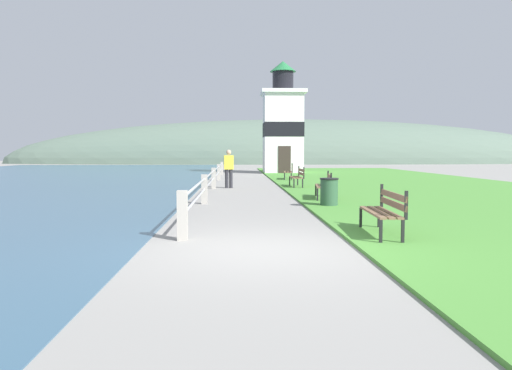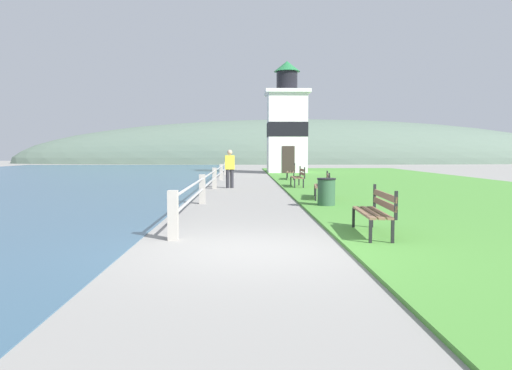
% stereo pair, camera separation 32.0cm
% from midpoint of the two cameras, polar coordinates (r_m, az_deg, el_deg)
% --- Properties ---
extents(ground_plane, '(160.00, 160.00, 0.00)m').
position_cam_midpoint_polar(ground_plane, '(8.12, 0.78, -7.51)').
color(ground_plane, gray).
extents(grass_verge, '(12.00, 46.05, 0.06)m').
position_cam_midpoint_polar(grass_verge, '(24.63, 17.17, 0.02)').
color(grass_verge, '#4C8E38').
rests_on(grass_verge, ground_plane).
extents(seawall_railing, '(0.18, 25.27, 0.90)m').
position_cam_midpoint_polar(seawall_railing, '(21.55, -4.34, 1.01)').
color(seawall_railing, '#A8A399').
rests_on(seawall_railing, ground_plane).
extents(park_bench_near, '(0.57, 1.81, 0.94)m').
position_cam_midpoint_polar(park_bench_near, '(9.55, 14.53, -2.66)').
color(park_bench_near, brown).
rests_on(park_bench_near, ground_plane).
extents(park_bench_midway, '(0.69, 1.78, 0.94)m').
position_cam_midpoint_polar(park_bench_midway, '(16.52, 8.29, 0.12)').
color(park_bench_midway, brown).
rests_on(park_bench_midway, ground_plane).
extents(park_bench_far, '(0.49, 1.63, 0.94)m').
position_cam_midpoint_polar(park_bench_far, '(21.95, 5.35, 1.05)').
color(park_bench_far, brown).
rests_on(park_bench_far, ground_plane).
extents(park_bench_by_lighthouse, '(0.65, 1.76, 0.94)m').
position_cam_midpoint_polar(park_bench_by_lighthouse, '(27.84, 4.47, 1.64)').
color(park_bench_by_lighthouse, brown).
rests_on(park_bench_by_lighthouse, ground_plane).
extents(lighthouse, '(3.23, 3.23, 8.24)m').
position_cam_midpoint_polar(lighthouse, '(37.25, 3.78, 6.76)').
color(lighthouse, white).
rests_on(lighthouse, ground_plane).
extents(person_strolling, '(0.43, 0.26, 1.68)m').
position_cam_midpoint_polar(person_strolling, '(21.89, -2.60, 2.03)').
color(person_strolling, '#28282D').
rests_on(person_strolling, ground_plane).
extents(trash_bin, '(0.54, 0.54, 0.84)m').
position_cam_midpoint_polar(trash_bin, '(14.44, 8.67, -0.87)').
color(trash_bin, '#2D5138').
rests_on(trash_bin, ground_plane).
extents(distant_hillside, '(80.00, 16.00, 12.00)m').
position_cam_midpoint_polar(distant_hillside, '(69.17, 5.55, 2.50)').
color(distant_hillside, '#566B5B').
rests_on(distant_hillside, ground_plane).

